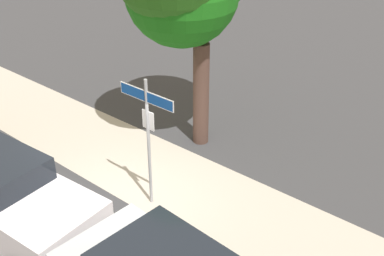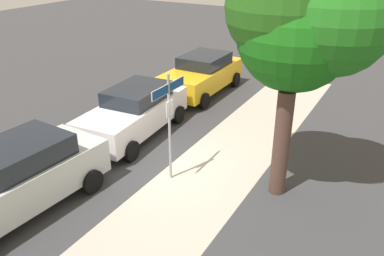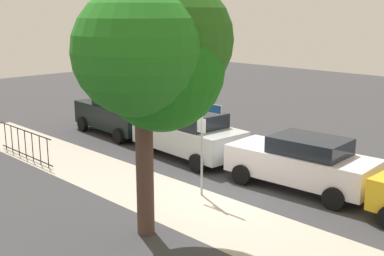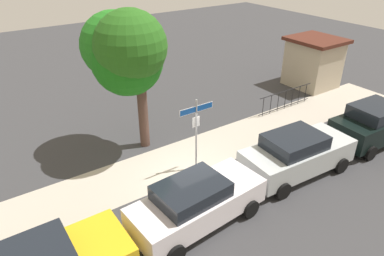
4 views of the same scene
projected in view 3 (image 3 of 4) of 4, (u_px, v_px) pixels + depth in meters
The scene contains 8 objects.
ground_plane at pixel (223, 196), 14.60m from camera, with size 60.00×60.00×0.00m, color #38383A.
sidewalk_strip at pixel (146, 190), 15.10m from camera, with size 24.00×2.60×0.00m, color #B2A999.
street_sign at pixel (202, 126), 14.20m from camera, with size 1.48×0.07×3.04m.
shade_tree at pixel (158, 54), 10.76m from camera, with size 2.92×3.87×6.07m.
car_white at pixel (302, 162), 15.01m from camera, with size 4.63×2.21×1.66m.
car_silver at pixel (189, 134), 18.25m from camera, with size 4.66×2.28×1.76m.
car_black at pixel (118, 113), 21.79m from camera, with size 4.42×2.24×1.87m.
iron_fence at pixel (25, 143), 18.24m from camera, with size 3.85×0.04×1.07m.
Camera 3 is at (-9.13, 10.33, 5.30)m, focal length 46.52 mm.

